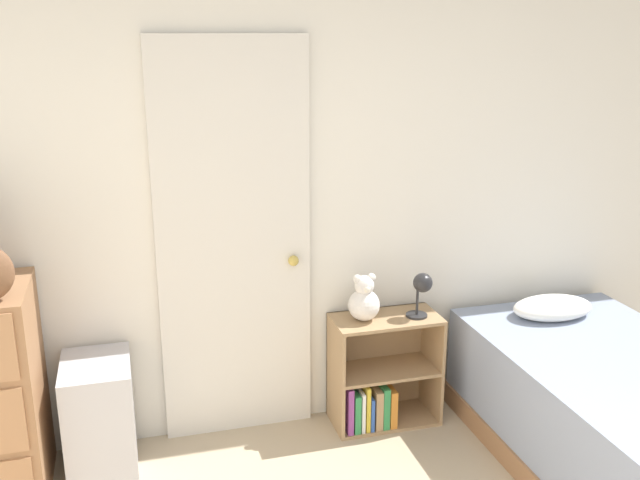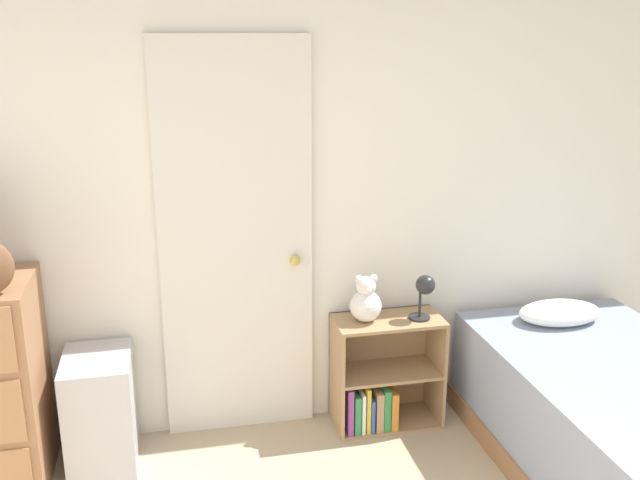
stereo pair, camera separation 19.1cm
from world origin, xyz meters
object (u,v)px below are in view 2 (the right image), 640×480
Objects in this scene: bookshelf at (379,383)px; desk_lamp at (425,289)px; teddy_bear at (366,301)px; bed at (632,435)px; storage_bin at (101,411)px.

bookshelf is 0.59m from desk_lamp.
bed is (1.06, -0.82, -0.44)m from teddy_bear.
bookshelf is at bearing 1.79° from teddy_bear.
desk_lamp is at bearing 0.67° from storage_bin.
bookshelf is (1.46, 0.07, -0.05)m from storage_bin.
teddy_bear reaches higher than desk_lamp.
bed is (2.44, -0.76, -0.00)m from storage_bin.
storage_bin is 0.93× the size of bookshelf.
desk_lamp is 1.20m from bed.
teddy_bear reaches higher than bookshelf.
bookshelf is at bearing 168.41° from desk_lamp.
bed is at bearing -17.33° from storage_bin.
teddy_bear is 1.42m from bed.
desk_lamp reaches higher than bookshelf.
storage_bin is 2.56m from bed.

